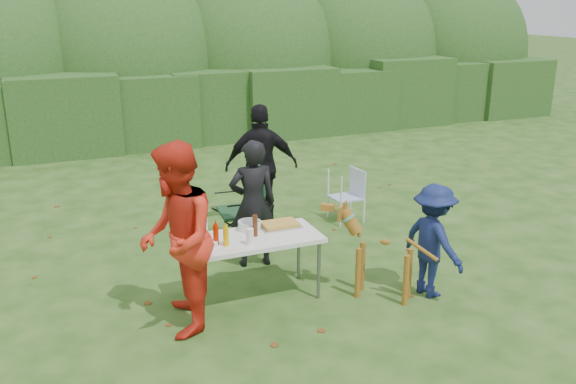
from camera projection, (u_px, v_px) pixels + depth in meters
name	position (u px, v px, depth m)	size (l,w,h in m)	color
ground	(273.00, 298.00, 6.86)	(80.00, 80.00, 0.00)	#1E4211
hedge_row	(145.00, 109.00, 13.64)	(22.00, 1.40, 1.70)	#23471C
shrub_backdrop	(131.00, 67.00, 14.82)	(20.00, 2.60, 3.20)	#3D6628
folding_table	(252.00, 242.00, 6.65)	(1.50, 0.70, 0.74)	silver
person_cook	(253.00, 204.00, 7.49)	(0.59, 0.39, 1.61)	black
person_red_jacket	(177.00, 240.00, 5.95)	(0.94, 0.74, 1.94)	red
person_black_puffy	(262.00, 166.00, 8.82)	(1.05, 0.44, 1.80)	black
child	(433.00, 241.00, 6.76)	(0.84, 0.48, 1.30)	#121D4D
dog	(384.00, 255.00, 6.73)	(1.07, 0.43, 1.02)	brown
camping_chair	(241.00, 207.00, 8.21)	(0.67, 0.67, 1.07)	#1A4022
lawn_chair	(346.00, 195.00, 9.15)	(0.47, 0.47, 0.79)	#3E67AD
food_tray	(280.00, 226.00, 6.92)	(0.45, 0.30, 0.02)	#B7B7BA
focaccia_bread	(280.00, 224.00, 6.91)	(0.40, 0.26, 0.04)	gold
mustard_bottle	(226.00, 237.00, 6.38)	(0.06, 0.06, 0.20)	#D3AD00
ketchup_bottle	(216.00, 235.00, 6.39)	(0.06, 0.06, 0.22)	#9D1A00
beer_bottle	(255.00, 226.00, 6.63)	(0.06, 0.06, 0.24)	#47230F
paper_towel_roll	(202.00, 229.00, 6.50)	(0.12, 0.12, 0.26)	white
cup_stack	(250.00, 237.00, 6.40)	(0.08, 0.08, 0.18)	white
pasta_bowl	(250.00, 226.00, 6.82)	(0.26, 0.26, 0.10)	silver
plate_stack	(206.00, 244.00, 6.37)	(0.24, 0.24, 0.05)	white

